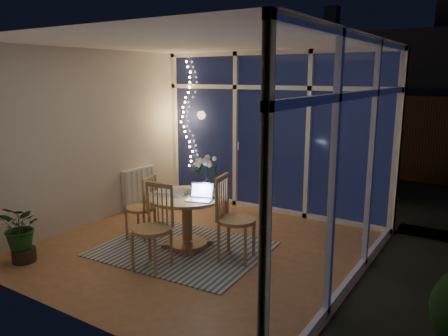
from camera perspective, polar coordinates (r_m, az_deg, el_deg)
The scene contains 25 objects.
floor at distance 5.81m, azimuth -3.01°, elevation -10.41°, with size 4.00×4.00×0.00m, color brown.
ceiling at distance 5.39m, azimuth -3.32°, elevation 16.08°, with size 4.00×4.00×0.00m, color white.
wall_back at distance 7.15m, azimuth 6.28°, elevation 4.58°, with size 4.00×0.04×2.60m, color beige.
wall_front at distance 4.04m, azimuth -20.00°, elevation -1.81°, with size 4.00×0.04×2.60m, color beige.
wall_left at distance 6.81m, azimuth -16.98°, elevation 3.75°, with size 0.04×4.00×2.60m, color beige.
wall_right at distance 4.60m, azimuth 17.51°, elevation -0.03°, with size 0.04×4.00×2.60m, color beige.
window_wall_back at distance 7.12m, azimuth 6.14°, elevation 4.54°, with size 4.00×0.10×2.60m, color white.
window_wall_right at distance 4.61m, azimuth 17.04°, elevation 0.02°, with size 0.10×4.00×2.60m, color white.
radiator at distance 7.54m, azimuth -11.07°, elevation -2.16°, with size 0.10×0.70×0.58m, color silver.
fairy_lights at distance 7.90m, azimuth -4.93°, elevation 6.94°, with size 0.24×0.10×1.85m, color #FFC066, non-canonical shape.
garden_patio at distance 9.99m, azimuth 16.42°, elevation -1.68°, with size 12.00×6.00×0.10m, color black.
garden_fence at distance 10.43m, azimuth 14.88°, elevation 4.35°, with size 11.00×0.08×1.80m, color #3A2215.
neighbour_roof at distance 13.17m, azimuth 20.59°, elevation 11.18°, with size 7.00×3.00×2.20m, color #353840.
garden_shrubs at distance 8.88m, azimuth 5.58°, elevation 0.47°, with size 0.90×0.90×0.90m, color black.
rug at distance 5.79m, azimuth -5.39°, elevation -10.45°, with size 2.07×1.66×0.01m, color beige.
dining_table at distance 5.75m, azimuth -4.84°, elevation -6.95°, with size 1.03×1.03×0.70m, color #B07B4F.
chair_left at distance 6.12m, azimuth -10.87°, elevation -4.99°, with size 0.42×0.42×0.90m, color #B07B4F.
chair_right at distance 5.30m, azimuth 1.67°, elevation -6.54°, with size 0.49×0.49×1.06m, color #B07B4F.
chair_front at distance 5.12m, azimuth -9.47°, elevation -7.67°, with size 0.47×0.47×1.01m, color #B07B4F.
laptop at distance 5.37m, azimuth -3.26°, elevation -3.13°, with size 0.30×0.26×0.22m, color #BCBCC1, non-canonical shape.
flower_vase at distance 5.79m, azimuth -2.17°, elevation -2.05°, with size 0.20×0.20×0.21m, color silver.
bowl at distance 5.52m, azimuth -1.00°, elevation -3.69°, with size 0.15×0.15×0.04m, color white.
newspapers at distance 5.77m, azimuth -6.83°, elevation -3.14°, with size 0.40×0.30×0.02m, color silver.
phone at distance 5.55m, azimuth -4.45°, elevation -3.77°, with size 0.10×0.05×0.01m, color black.
potted_plant at distance 5.81m, azimuth -24.91°, elevation -7.56°, with size 0.54×0.47×0.76m, color #17421A.
Camera 1 is at (3.15, -4.35, 2.21)m, focal length 35.00 mm.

